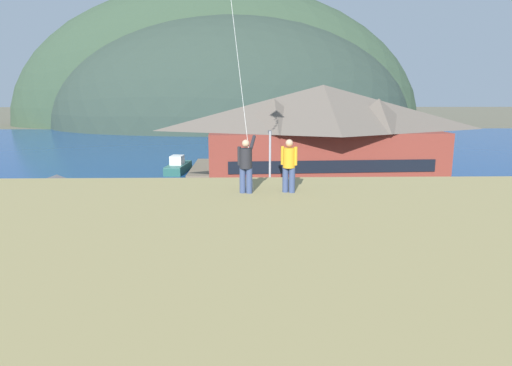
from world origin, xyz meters
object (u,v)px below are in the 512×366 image
(person_companion, at_px, (289,164))
(storage_shed_near_lot, at_px, (60,211))
(moored_boat_wharfside, at_px, (178,167))
(parked_car_lone_by_shed, at_px, (51,268))
(parked_car_corner_spot, at_px, (416,254))
(wharf_dock, at_px, (205,169))
(parking_light_pole, at_px, (270,172))
(parked_car_front_row_end, at_px, (162,227))
(parked_car_front_row_silver, at_px, (239,229))
(parked_car_back_row_left, at_px, (150,271))
(parked_car_mid_row_far, at_px, (262,270))
(person_kite_flyer, at_px, (246,164))
(harbor_lodge, at_px, (322,137))
(parked_car_front_row_red, at_px, (471,232))

(person_companion, bearing_deg, storage_shed_near_lot, 135.32)
(storage_shed_near_lot, xyz_separation_m, person_companion, (13.01, -12.87, 4.97))
(moored_boat_wharfside, bearing_deg, storage_shed_near_lot, -96.37)
(parked_car_lone_by_shed, bearing_deg, parked_car_corner_spot, 4.54)
(storage_shed_near_lot, xyz_separation_m, parked_car_corner_spot, (20.96, -4.14, -1.45))
(wharf_dock, bearing_deg, parking_light_pole, -73.70)
(parked_car_front_row_end, bearing_deg, parked_car_corner_spot, -19.73)
(parked_car_lone_by_shed, distance_m, parked_car_front_row_silver, 11.35)
(parked_car_lone_by_shed, xyz_separation_m, parked_car_corner_spot, (19.22, 1.53, 0.00))
(parked_car_back_row_left, relative_size, parked_car_corner_spot, 1.01)
(parked_car_mid_row_far, relative_size, person_companion, 2.49)
(parking_light_pole, bearing_deg, moored_boat_wharfside, 113.78)
(parked_car_corner_spot, xyz_separation_m, person_companion, (-7.95, -8.73, 6.42))
(parked_car_back_row_left, bearing_deg, person_kite_flyer, -54.51)
(harbor_lodge, height_order, parked_car_back_row_left, harbor_lodge)
(storage_shed_near_lot, relative_size, parked_car_mid_row_far, 1.59)
(parked_car_front_row_silver, relative_size, person_companion, 2.45)
(parked_car_lone_by_shed, bearing_deg, parked_car_front_row_end, 57.99)
(parked_car_mid_row_far, height_order, person_kite_flyer, person_kite_flyer)
(harbor_lodge, relative_size, person_kite_flyer, 12.64)
(parked_car_back_row_left, bearing_deg, wharf_dock, 90.55)
(person_kite_flyer, bearing_deg, parked_car_back_row_left, 125.49)
(harbor_lodge, relative_size, parked_car_mid_row_far, 5.42)
(storage_shed_near_lot, xyz_separation_m, parked_car_front_row_silver, (11.15, 0.68, -1.45))
(parked_car_mid_row_far, height_order, parked_car_lone_by_shed, same)
(parked_car_lone_by_shed, height_order, parked_car_front_row_silver, same)
(parked_car_mid_row_far, relative_size, parked_car_front_row_end, 1.01)
(moored_boat_wharfside, height_order, parked_car_corner_spot, moored_boat_wharfside)
(parked_car_lone_by_shed, relative_size, parked_car_front_row_red, 0.98)
(harbor_lodge, xyz_separation_m, wharf_dock, (-12.52, 12.48, -5.25))
(wharf_dock, relative_size, person_kite_flyer, 7.14)
(parked_car_corner_spot, bearing_deg, person_kite_flyer, -136.74)
(parked_car_front_row_end, xyz_separation_m, parked_car_front_row_red, (19.93, -1.51, 0.00))
(parked_car_mid_row_far, relative_size, parked_car_corner_spot, 1.02)
(storage_shed_near_lot, xyz_separation_m, parked_car_lone_by_shed, (1.73, -5.66, -1.45))
(wharf_dock, xyz_separation_m, parked_car_front_row_end, (-0.46, -27.01, 0.71))
(storage_shed_near_lot, distance_m, parking_light_pole, 14.27)
(wharf_dock, bearing_deg, parked_car_back_row_left, -89.45)
(wharf_dock, bearing_deg, parked_car_corner_spot, -65.92)
(storage_shed_near_lot, bearing_deg, person_companion, -44.68)
(parked_car_back_row_left, xyz_separation_m, parking_light_pole, (6.53, 10.97, 3.06))
(moored_boat_wharfside, bearing_deg, parked_car_lone_by_shed, -92.36)
(person_companion, bearing_deg, parking_light_pole, 88.87)
(parked_car_lone_by_shed, distance_m, parked_car_front_row_end, 8.11)
(wharf_dock, bearing_deg, storage_shed_near_lot, -102.96)
(parked_car_mid_row_far, xyz_separation_m, parked_car_lone_by_shed, (-10.64, 0.49, 0.00))
(parked_car_front_row_silver, bearing_deg, parked_car_back_row_left, -122.12)
(parked_car_front_row_end, bearing_deg, wharf_dock, 89.02)
(harbor_lodge, relative_size, parked_car_corner_spot, 5.54)
(parked_car_front_row_silver, xyz_separation_m, parked_car_front_row_end, (-5.12, 0.54, 0.00))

